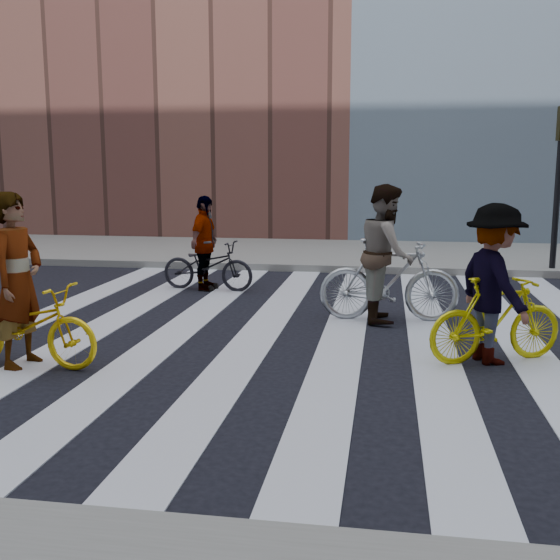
% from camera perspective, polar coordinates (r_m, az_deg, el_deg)
% --- Properties ---
extents(ground, '(100.00, 100.00, 0.00)m').
position_cam_1_polar(ground, '(8.74, 2.00, -4.49)').
color(ground, black).
rests_on(ground, ground).
extents(sidewalk_far, '(100.00, 5.00, 0.15)m').
position_cam_1_polar(sidewalk_far, '(16.08, 5.38, 2.27)').
color(sidewalk_far, gray).
rests_on(sidewalk_far, ground).
extents(zebra_crosswalk, '(8.25, 10.00, 0.01)m').
position_cam_1_polar(zebra_crosswalk, '(8.74, 2.00, -4.46)').
color(zebra_crosswalk, silver).
rests_on(zebra_crosswalk, ground).
extents(bike_yellow_left, '(1.79, 0.78, 0.92)m').
position_cam_1_polar(bike_yellow_left, '(7.66, -21.30, -3.69)').
color(bike_yellow_left, yellow).
rests_on(bike_yellow_left, ground).
extents(bike_silver_mid, '(1.98, 0.65, 1.18)m').
position_cam_1_polar(bike_silver_mid, '(9.36, 9.49, 0.01)').
color(bike_silver_mid, '#AAAEB4').
rests_on(bike_silver_mid, ground).
extents(bike_yellow_right, '(1.67, 1.06, 0.97)m').
position_cam_1_polar(bike_yellow_right, '(7.66, 18.32, -3.29)').
color(bike_yellow_right, '#D8CE0C').
rests_on(bike_yellow_right, ground).
extents(bike_dark_rear, '(1.74, 0.78, 0.88)m').
position_cam_1_polar(bike_dark_rear, '(11.67, -6.32, 1.26)').
color(bike_dark_rear, black).
rests_on(bike_dark_rear, ground).
extents(rider_left, '(0.52, 0.74, 1.90)m').
position_cam_1_polar(rider_left, '(7.59, -21.86, -0.04)').
color(rider_left, slate).
rests_on(rider_left, ground).
extents(rider_mid, '(0.78, 0.97, 1.93)m').
position_cam_1_polar(rider_mid, '(9.31, 9.24, 2.31)').
color(rider_mid, slate).
rests_on(rider_mid, ground).
extents(rider_right, '(1.06, 1.31, 1.77)m').
position_cam_1_polar(rider_right, '(7.58, 18.11, -0.33)').
color(rider_right, slate).
rests_on(rider_right, ground).
extents(rider_rear, '(0.52, 1.02, 1.67)m').
position_cam_1_polar(rider_rear, '(11.63, -6.59, 3.19)').
color(rider_rear, slate).
rests_on(rider_rear, ground).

